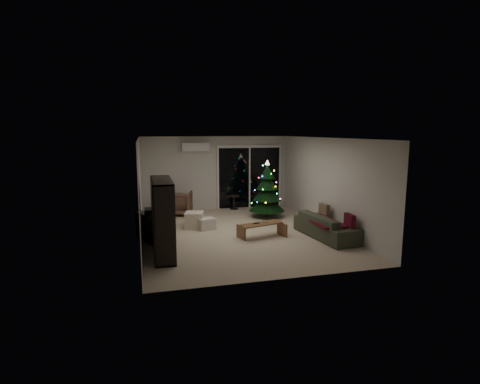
% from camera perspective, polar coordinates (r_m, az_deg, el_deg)
% --- Properties ---
extents(room, '(6.50, 7.51, 2.60)m').
position_cam_1_polar(room, '(11.33, 0.23, 0.85)').
color(room, beige).
rests_on(room, ground).
extents(bookshelf, '(0.84, 1.71, 1.66)m').
position_cam_1_polar(bookshelf, '(8.26, -13.15, -3.90)').
color(bookshelf, black).
rests_on(bookshelf, floor).
extents(media_cabinet, '(0.81, 1.15, 0.67)m').
position_cam_1_polar(media_cabinet, '(9.45, -13.22, -5.33)').
color(media_cabinet, black).
rests_on(media_cabinet, floor).
extents(stereo, '(0.34, 0.40, 0.14)m').
position_cam_1_polar(stereo, '(9.35, -13.31, -2.91)').
color(stereo, black).
rests_on(stereo, media_cabinet).
extents(armchair, '(1.01, 1.03, 0.77)m').
position_cam_1_polar(armchair, '(12.23, -9.39, -1.66)').
color(armchair, brown).
rests_on(armchair, floor).
extents(ottoman, '(0.60, 0.60, 0.44)m').
position_cam_1_polar(ottoman, '(10.55, -6.99, -4.26)').
color(ottoman, beige).
rests_on(ottoman, floor).
extents(cardboard_box_a, '(0.39, 0.31, 0.27)m').
position_cam_1_polar(cardboard_box_a, '(10.89, -7.26, -4.31)').
color(cardboard_box_a, beige).
rests_on(cardboard_box_a, floor).
extents(cardboard_box_b, '(0.52, 0.45, 0.31)m').
position_cam_1_polar(cardboard_box_b, '(10.36, -5.14, -4.85)').
color(cardboard_box_b, beige).
rests_on(cardboard_box_b, floor).
extents(side_table, '(0.48, 0.48, 0.48)m').
position_cam_1_polar(side_table, '(12.92, -0.92, -1.59)').
color(side_table, black).
rests_on(side_table, floor).
extents(floor_lamp, '(0.26, 0.26, 1.63)m').
position_cam_1_polar(floor_lamp, '(12.92, -8.64, 0.88)').
color(floor_lamp, black).
rests_on(floor_lamp, floor).
extents(sofa, '(1.01, 2.11, 0.59)m').
position_cam_1_polar(sofa, '(9.78, 13.08, -5.06)').
color(sofa, '#3D4236').
rests_on(sofa, floor).
extents(sofa_throw, '(0.63, 1.46, 0.05)m').
position_cam_1_polar(sofa_throw, '(9.70, 12.58, -4.35)').
color(sofa_throw, '#3D050E').
rests_on(sofa_throw, sofa).
extents(cushion_a, '(0.15, 0.40, 0.39)m').
position_cam_1_polar(cushion_a, '(10.40, 12.70, -2.83)').
color(cushion_a, '#8B7A5A').
rests_on(cushion_a, sofa).
extents(cushion_b, '(0.14, 0.40, 0.39)m').
position_cam_1_polar(cushion_b, '(9.30, 16.36, -4.43)').
color(cushion_b, '#3D050E').
rests_on(cushion_b, sofa).
extents(coffee_table, '(1.22, 0.70, 0.37)m').
position_cam_1_polar(coffee_table, '(9.58, 3.35, -5.83)').
color(coffee_table, brown).
rests_on(coffee_table, floor).
extents(remote_a, '(0.14, 0.04, 0.02)m').
position_cam_1_polar(remote_a, '(9.49, 2.50, -4.77)').
color(remote_a, black).
rests_on(remote_a, coffee_table).
extents(remote_b, '(0.14, 0.08, 0.02)m').
position_cam_1_polar(remote_b, '(9.61, 3.84, -4.61)').
color(remote_b, slate).
rests_on(remote_b, coffee_table).
extents(christmas_tree, '(1.47, 1.47, 1.80)m').
position_cam_1_polar(christmas_tree, '(11.68, 4.16, 0.50)').
color(christmas_tree, black).
rests_on(christmas_tree, floor).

